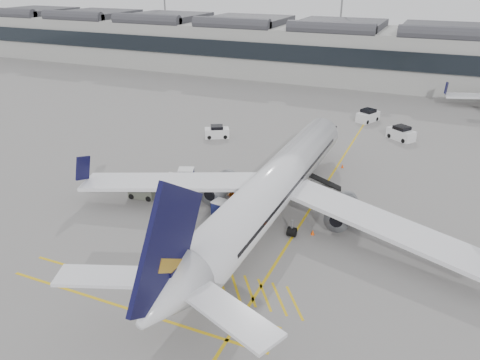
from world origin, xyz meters
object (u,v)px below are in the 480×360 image
at_px(airliner_main, 272,188).
at_px(belt_loader, 314,186).
at_px(pushback_tug, 143,191).
at_px(baggage_cart_a, 207,187).
at_px(ramp_agent_b, 231,196).
at_px(ramp_agent_a, 264,190).

bearing_deg(airliner_main, belt_loader, 76.64).
distance_m(belt_loader, pushback_tug, 18.89).
relative_size(belt_loader, baggage_cart_a, 2.68).
bearing_deg(airliner_main, baggage_cart_a, 164.00).
bearing_deg(belt_loader, ramp_agent_b, -149.09).
height_order(ramp_agent_a, ramp_agent_b, ramp_agent_a).
bearing_deg(baggage_cart_a, ramp_agent_b, -30.65).
distance_m(belt_loader, baggage_cart_a, 11.95).
distance_m(airliner_main, belt_loader, 8.98).
bearing_deg(baggage_cart_a, pushback_tug, -166.81).
bearing_deg(airliner_main, ramp_agent_a, 120.75).
relative_size(belt_loader, ramp_agent_b, 2.76).
height_order(belt_loader, ramp_agent_a, belt_loader).
bearing_deg(airliner_main, pushback_tug, -176.08).
height_order(airliner_main, baggage_cart_a, airliner_main).
bearing_deg(ramp_agent_a, airliner_main, -98.68).
bearing_deg(ramp_agent_a, ramp_agent_b, -173.77).
xyz_separation_m(belt_loader, ramp_agent_b, (-7.22, -6.56, 0.32)).
bearing_deg(ramp_agent_b, pushback_tug, 6.00).
xyz_separation_m(airliner_main, ramp_agent_b, (-5.11, 1.67, -2.57)).
distance_m(belt_loader, ramp_agent_b, 9.76).
bearing_deg(ramp_agent_a, belt_loader, 2.38).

